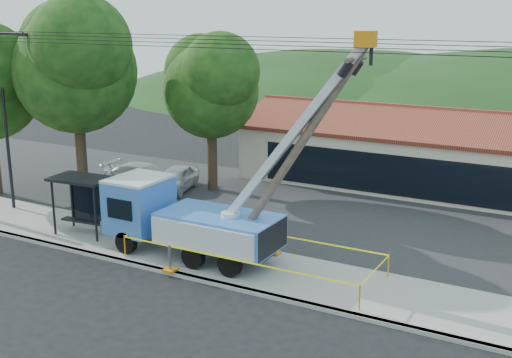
{
  "coord_description": "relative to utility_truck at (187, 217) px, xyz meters",
  "views": [
    {
      "loc": [
        12.04,
        -16.61,
        9.92
      ],
      "look_at": [
        0.19,
        5.0,
        3.45
      ],
      "focal_mm": 45.0,
      "sensor_mm": 36.0,
      "label": 1
    }
  ],
  "objects": [
    {
      "name": "utility_truck",
      "position": [
        0.0,
        0.0,
        0.0
      ],
      "size": [
        11.3,
        4.03,
        9.15
      ],
      "color": "black",
      "rests_on": "ground"
    },
    {
      "name": "car_silver",
      "position": [
        -6.27,
        7.9,
        -1.78
      ],
      "size": [
        2.6,
        4.36,
        1.39
      ],
      "primitive_type": "imported",
      "rotation": [
        0.0,
        0.0,
        0.25
      ],
      "color": "#BABCC2",
      "rests_on": "ground"
    },
    {
      "name": "hill_west",
      "position": [
        -12.61,
        51.13,
        -1.78
      ],
      "size": [
        78.4,
        56.0,
        28.0
      ],
      "primitive_type": "ellipsoid",
      "color": "#1B3312",
      "rests_on": "ground"
    },
    {
      "name": "caution_tape",
      "position": [
        2.92,
        0.13,
        -0.93
      ],
      "size": [
        10.14,
        3.23,
        0.93
      ],
      "color": "orange",
      "rests_on": "ground"
    },
    {
      "name": "leaning_pole",
      "position": [
        4.8,
        0.17,
        3.26
      ],
      "size": [
        5.96,
        1.81,
        9.07
      ],
      "color": "#4F4033",
      "rests_on": "ground"
    },
    {
      "name": "curb",
      "position": [
        2.39,
        -1.77,
        -1.7
      ],
      "size": [
        60.0,
        0.25,
        0.15
      ],
      "primitive_type": "cube",
      "color": "#A19F96",
      "rests_on": "ground"
    },
    {
      "name": "sidewalk",
      "position": [
        2.39,
        0.13,
        -1.7
      ],
      "size": [
        60.0,
        4.0,
        0.15
      ],
      "primitive_type": "cube",
      "color": "#A19F96",
      "rests_on": "ground"
    },
    {
      "name": "tree_west_near",
      "position": [
        -9.61,
        4.13,
        5.75
      ],
      "size": [
        7.56,
        6.72,
        10.8
      ],
      "color": "#332316",
      "rests_on": "ground"
    },
    {
      "name": "streetlight",
      "position": [
        -11.4,
        1.13,
        3.53
      ],
      "size": [
        2.13,
        0.22,
        9.0
      ],
      "color": "black",
      "rests_on": "ground"
    },
    {
      "name": "bus_shelter",
      "position": [
        -5.61,
        0.08,
        0.3
      ],
      "size": [
        2.85,
        1.9,
        2.63
      ],
      "rotation": [
        0.0,
        0.0,
        0.08
      ],
      "color": "black",
      "rests_on": "ground"
    },
    {
      "name": "strip_mall",
      "position": [
        6.39,
        16.12,
        0.1
      ],
      "size": [
        22.5,
        8.53,
        4.67
      ],
      "color": "beige",
      "rests_on": "ground"
    },
    {
      "name": "tree_lot",
      "position": [
        -4.61,
        9.13,
        4.43
      ],
      "size": [
        6.3,
        5.6,
        8.94
      ],
      "color": "#332316",
      "rests_on": "ground"
    },
    {
      "name": "ground",
      "position": [
        2.39,
        -3.87,
        -1.78
      ],
      "size": [
        120.0,
        120.0,
        0.0
      ],
      "primitive_type": "plane",
      "color": "black",
      "rests_on": "ground"
    },
    {
      "name": "car_white",
      "position": [
        -7.98,
        7.28,
        -1.78
      ],
      "size": [
        5.13,
        2.32,
        1.46
      ],
      "primitive_type": "imported",
      "rotation": [
        0.0,
        0.0,
        1.63
      ],
      "color": "silver",
      "rests_on": "ground"
    },
    {
      "name": "parking_lot",
      "position": [
        2.39,
        8.13,
        -1.73
      ],
      "size": [
        60.0,
        12.0,
        0.1
      ],
      "primitive_type": "cube",
      "color": "#28282B",
      "rests_on": "ground"
    }
  ]
}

